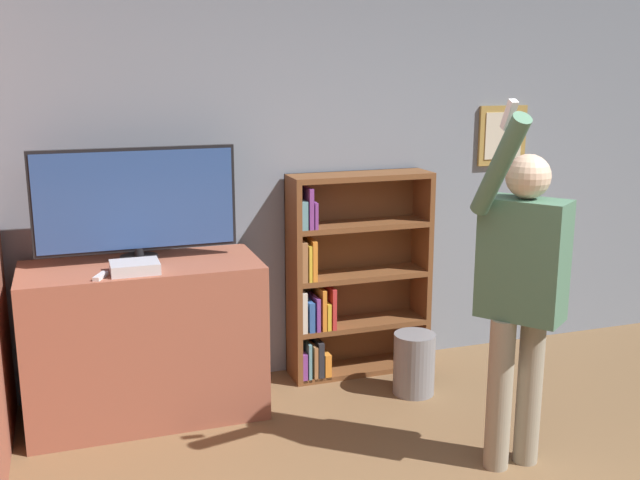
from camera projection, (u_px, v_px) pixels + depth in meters
wall_back at (338, 174)px, 5.04m from camera, size 6.25×0.09×2.70m
tv_ledge at (145, 341)px, 4.44m from camera, size 1.37×0.63×0.94m
television at (136, 203)px, 4.33m from camera, size 1.16×0.22×0.67m
game_console at (135, 267)px, 4.15m from camera, size 0.27×0.21×0.06m
remote_loose at (101, 276)px, 4.05m from camera, size 0.09×0.14×0.02m
bookshelf at (347, 280)px, 5.04m from camera, size 0.96×0.28×1.38m
person at (522, 284)px, 3.74m from camera, size 0.56×0.54×1.92m
waste_bin at (414, 363)px, 4.79m from camera, size 0.27×0.27×0.40m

